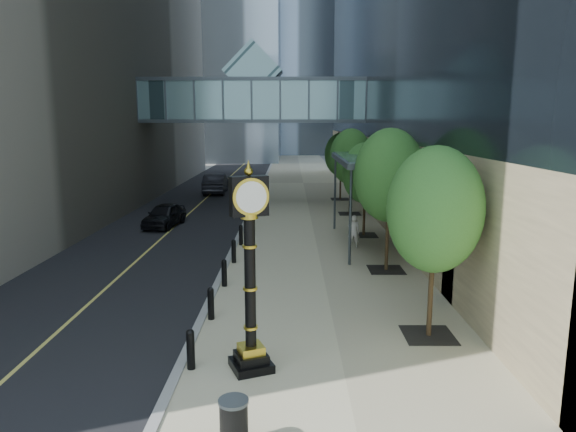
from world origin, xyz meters
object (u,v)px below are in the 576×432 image
at_px(trash_bin, 234,425).
at_px(car_far, 216,183).
at_px(street_clock, 250,285).
at_px(car_near, 164,215).
at_px(pedestrian, 354,231).

distance_m(trash_bin, car_far, 35.27).
relative_size(trash_bin, car_far, 0.18).
height_order(street_clock, trash_bin, street_clock).
height_order(street_clock, car_near, street_clock).
relative_size(street_clock, pedestrian, 3.09).
bearing_deg(pedestrian, street_clock, 85.92).
distance_m(pedestrian, car_near, 11.58).
bearing_deg(street_clock, trash_bin, -113.57).
relative_size(trash_bin, pedestrian, 0.57).
xyz_separation_m(street_clock, pedestrian, (3.97, 12.28, -1.33)).
height_order(street_clock, pedestrian, street_clock).
xyz_separation_m(trash_bin, car_near, (-6.26, 20.63, 0.18)).
bearing_deg(car_far, trash_bin, 96.57).
bearing_deg(trash_bin, pedestrian, 75.22).
bearing_deg(pedestrian, car_far, -50.47).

